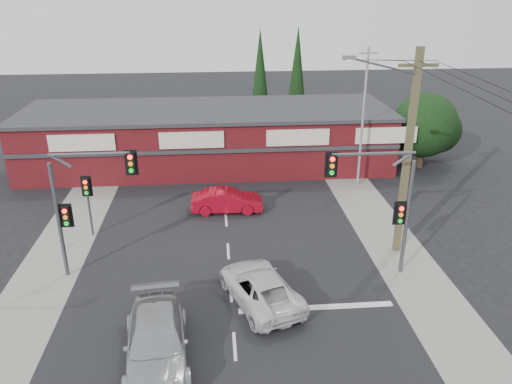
{
  "coord_description": "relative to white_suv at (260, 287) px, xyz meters",
  "views": [
    {
      "loc": [
        -0.47,
        -18.56,
        12.45
      ],
      "look_at": [
        1.36,
        3.0,
        3.44
      ],
      "focal_mm": 35.0,
      "sensor_mm": 36.0,
      "label": 1
    }
  ],
  "objects": [
    {
      "name": "power_lines",
      "position": [
        7.26,
        -1.66,
        8.35
      ],
      "size": [
        2.01,
        29.0,
        1.22
      ],
      "color": "black",
      "rests_on": "ground"
    },
    {
      "name": "lane_dashes",
      "position": [
        -1.21,
        -1.01,
        -0.68
      ],
      "size": [
        0.12,
        33.96,
        0.01
      ],
      "color": "silver",
      "rests_on": "ground"
    },
    {
      "name": "stop_line",
      "position": [
        2.29,
        -0.69,
        -0.68
      ],
      "size": [
        6.5,
        0.35,
        0.01
      ],
      "primitive_type": "cube",
      "color": "silver",
      "rests_on": "ground"
    },
    {
      "name": "tree_cluster",
      "position": [
        13.48,
        16.25,
        2.2
      ],
      "size": [
        5.9,
        5.1,
        5.5
      ],
      "color": "#2D2116",
      "rests_on": "ground"
    },
    {
      "name": "verge_left",
      "position": [
        -9.71,
        5.81,
        -0.68
      ],
      "size": [
        3.0,
        70.0,
        0.02
      ],
      "primitive_type": "cube",
      "color": "gray",
      "rests_on": "ground"
    },
    {
      "name": "traffic_mast_right",
      "position": [
        5.65,
        1.81,
        3.25
      ],
      "size": [
        3.96,
        0.27,
        5.97
      ],
      "color": "#47494C",
      "rests_on": "ground"
    },
    {
      "name": "traffic_mast_left",
      "position": [
        -7.64,
        2.81,
        3.24
      ],
      "size": [
        3.77,
        0.27,
        5.97
      ],
      "color": "#47494C",
      "rests_on": "ground"
    },
    {
      "name": "utility_pole",
      "position": [
        7.15,
        3.79,
        4.7
      ],
      "size": [
        4.38,
        0.59,
        10.0
      ],
      "color": "brown",
      "rests_on": "ground"
    },
    {
      "name": "white_suv",
      "position": [
        0.0,
        0.0,
        0.0
      ],
      "size": [
        3.81,
        5.46,
        1.38
      ],
      "primitive_type": "imported",
      "rotation": [
        0.0,
        0.0,
        3.48
      ],
      "color": "silver",
      "rests_on": "ground"
    },
    {
      "name": "road_strip",
      "position": [
        -1.21,
        5.81,
        -0.69
      ],
      "size": [
        14.0,
        70.0,
        0.01
      ],
      "primitive_type": "cube",
      "color": "black",
      "rests_on": "ground"
    },
    {
      "name": "silver_suv",
      "position": [
        -3.99,
        -3.27,
        0.1
      ],
      "size": [
        2.74,
        5.64,
        1.58
      ],
      "primitive_type": "imported",
      "rotation": [
        0.0,
        0.0,
        0.1
      ],
      "color": "#A3A6A8",
      "rests_on": "ground"
    },
    {
      "name": "red_sedan",
      "position": [
        -1.11,
        9.22,
        -0.0
      ],
      "size": [
        4.22,
        1.57,
        1.38
      ],
      "primitive_type": "imported",
      "rotation": [
        0.0,
        0.0,
        1.54
      ],
      "color": "#9F091A",
      "rests_on": "ground"
    },
    {
      "name": "ground",
      "position": [
        -1.21,
        0.81,
        -0.69
      ],
      "size": [
        120.0,
        120.0,
        0.0
      ],
      "primitive_type": "plane",
      "color": "black",
      "rests_on": "ground"
    },
    {
      "name": "steel_pole",
      "position": [
        7.79,
        12.81,
        4.01
      ],
      "size": [
        1.2,
        0.16,
        9.0
      ],
      "color": "gray",
      "rests_on": "ground"
    },
    {
      "name": "pedestal_signal",
      "position": [
        -8.41,
        6.81,
        1.71
      ],
      "size": [
        0.55,
        0.27,
        3.38
      ],
      "color": "#47494C",
      "rests_on": "ground"
    },
    {
      "name": "verge_right",
      "position": [
        7.29,
        5.81,
        -0.68
      ],
      "size": [
        3.0,
        70.0,
        0.02
      ],
      "primitive_type": "cube",
      "color": "gray",
      "rests_on": "ground"
    },
    {
      "name": "conifer_near",
      "position": [
        2.29,
        24.81,
        4.79
      ],
      "size": [
        1.8,
        1.8,
        9.25
      ],
      "color": "#2D2116",
      "rests_on": "ground"
    },
    {
      "name": "shop_building",
      "position": [
        -2.21,
        17.79,
        1.44
      ],
      "size": [
        27.3,
        8.4,
        4.22
      ],
      "color": "#470E12",
      "rests_on": "ground"
    },
    {
      "name": "conifer_far",
      "position": [
        5.79,
        26.81,
        4.79
      ],
      "size": [
        1.8,
        1.8,
        9.25
      ],
      "color": "#2D2116",
      "rests_on": "ground"
    }
  ]
}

